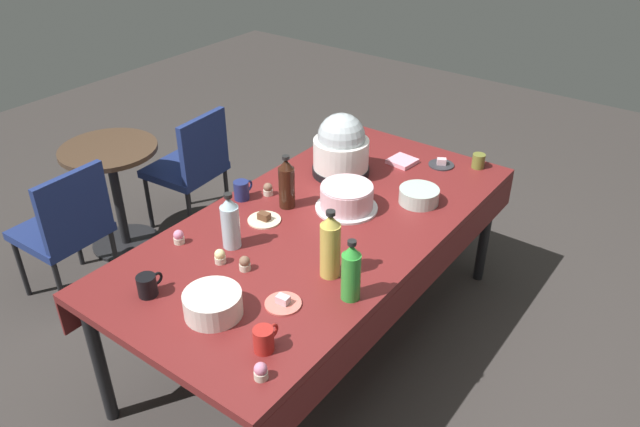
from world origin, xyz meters
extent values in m
plane|color=#383330|center=(0.00, 0.00, 0.00)|extent=(9.00, 9.00, 0.00)
cube|color=maroon|center=(0.00, 0.00, 0.73)|extent=(2.20, 1.10, 0.04)
cylinder|color=black|center=(1.02, -0.47, 0.35)|extent=(0.06, 0.06, 0.71)
cylinder|color=black|center=(-1.02, 0.47, 0.35)|extent=(0.06, 0.06, 0.71)
cylinder|color=black|center=(1.02, 0.47, 0.35)|extent=(0.06, 0.06, 0.71)
cube|color=maroon|center=(0.00, -0.55, 0.62)|extent=(2.20, 0.01, 0.18)
cube|color=maroon|center=(0.00, 0.55, 0.62)|extent=(2.20, 0.01, 0.18)
cylinder|color=silver|center=(0.18, -0.03, 0.76)|extent=(0.32, 0.32, 0.01)
cylinder|color=beige|center=(0.18, -0.03, 0.82)|extent=(0.27, 0.27, 0.11)
cylinder|color=silver|center=(0.18, -0.03, 0.88)|extent=(0.26, 0.26, 0.01)
cylinder|color=black|center=(0.48, 0.21, 0.77)|extent=(0.32, 0.32, 0.04)
cylinder|color=white|center=(0.48, 0.21, 0.87)|extent=(0.30, 0.30, 0.16)
sphere|color=#B2BCC1|center=(0.48, 0.21, 0.97)|extent=(0.26, 0.26, 0.26)
cylinder|color=#B2C6BC|center=(0.46, -0.29, 0.79)|extent=(0.20, 0.20, 0.08)
cylinder|color=silver|center=(-0.79, -0.07, 0.80)|extent=(0.23, 0.23, 0.10)
cylinder|color=beige|center=(-0.15, 0.23, 0.75)|extent=(0.16, 0.16, 0.01)
cube|color=brown|center=(-0.15, 0.23, 0.78)|extent=(0.04, 0.06, 0.04)
cylinder|color=#2D4CB2|center=(0.86, 0.39, 0.75)|extent=(0.14, 0.14, 0.01)
cube|color=white|center=(0.86, 0.39, 0.78)|extent=(0.05, 0.04, 0.05)
cylinder|color=#2D2D33|center=(0.90, -0.19, 0.75)|extent=(0.15, 0.15, 0.01)
cube|color=beige|center=(0.90, -0.19, 0.78)|extent=(0.06, 0.06, 0.04)
cylinder|color=#E07266|center=(-0.58, -0.25, 0.75)|extent=(0.15, 0.15, 0.01)
cube|color=beige|center=(-0.58, -0.25, 0.77)|extent=(0.04, 0.06, 0.03)
cylinder|color=beige|center=(-0.53, 0.15, 0.77)|extent=(0.05, 0.05, 0.03)
sphere|color=beige|center=(-0.53, 0.15, 0.79)|extent=(0.05, 0.05, 0.05)
cylinder|color=beige|center=(0.06, 0.38, 0.77)|extent=(0.05, 0.05, 0.03)
sphere|color=brown|center=(0.06, 0.38, 0.79)|extent=(0.05, 0.05, 0.05)
cylinder|color=beige|center=(-0.50, 0.03, 0.77)|extent=(0.05, 0.05, 0.03)
sphere|color=brown|center=(-0.50, 0.03, 0.79)|extent=(0.05, 0.05, 0.05)
cylinder|color=beige|center=(-0.53, 0.42, 0.77)|extent=(0.05, 0.05, 0.03)
sphere|color=pink|center=(-0.53, 0.42, 0.79)|extent=(0.05, 0.05, 0.05)
cylinder|color=beige|center=(-0.93, -0.44, 0.77)|extent=(0.05, 0.05, 0.03)
sphere|color=pink|center=(-0.93, -0.44, 0.79)|extent=(0.05, 0.05, 0.05)
cylinder|color=silver|center=(-0.40, 0.20, 0.85)|extent=(0.08, 0.08, 0.21)
cone|color=silver|center=(-0.40, 0.20, 0.98)|extent=(0.08, 0.08, 0.05)
cylinder|color=black|center=(-0.40, 0.20, 1.02)|extent=(0.04, 0.04, 0.02)
cylinder|color=gold|center=(-0.31, -0.28, 0.87)|extent=(0.09, 0.09, 0.25)
cone|color=gold|center=(-0.31, -0.28, 1.02)|extent=(0.08, 0.08, 0.05)
cylinder|color=black|center=(-0.31, -0.28, 1.06)|extent=(0.04, 0.04, 0.02)
cylinder|color=green|center=(-0.38, -0.44, 0.85)|extent=(0.08, 0.08, 0.21)
cone|color=green|center=(-0.38, -0.44, 0.98)|extent=(0.07, 0.07, 0.05)
cylinder|color=black|center=(-0.38, -0.44, 1.02)|extent=(0.04, 0.04, 0.02)
cylinder|color=#33190F|center=(0.02, 0.23, 0.86)|extent=(0.08, 0.08, 0.21)
cone|color=#33190F|center=(0.02, 0.23, 0.99)|extent=(0.07, 0.07, 0.05)
cylinder|color=black|center=(0.02, 0.23, 1.02)|extent=(0.04, 0.04, 0.02)
cylinder|color=black|center=(-0.86, 0.23, 0.80)|extent=(0.08, 0.08, 0.09)
torus|color=black|center=(-0.81, 0.23, 0.80)|extent=(0.06, 0.01, 0.06)
cylinder|color=navy|center=(-0.06, 0.46, 0.80)|extent=(0.08, 0.08, 0.10)
torus|color=navy|center=(-0.01, 0.46, 0.80)|extent=(0.06, 0.01, 0.06)
cylinder|color=#B2231E|center=(-0.82, -0.36, 0.80)|extent=(0.08, 0.08, 0.10)
torus|color=#B2231E|center=(-0.77, -0.36, 0.80)|extent=(0.06, 0.01, 0.06)
cylinder|color=olive|center=(1.00, -0.37, 0.79)|extent=(0.07, 0.07, 0.08)
torus|color=olive|center=(1.05, -0.37, 0.80)|extent=(0.05, 0.01, 0.05)
cube|color=pink|center=(0.79, 0.00, 0.76)|extent=(0.15, 0.15, 0.02)
cube|color=navy|center=(-0.55, 1.44, 0.42)|extent=(0.45, 0.45, 0.05)
cube|color=navy|center=(-0.54, 1.24, 0.65)|extent=(0.42, 0.05, 0.40)
cylinder|color=black|center=(-0.37, 1.64, 0.20)|extent=(0.03, 0.03, 0.40)
cylinder|color=black|center=(-0.75, 1.63, 0.20)|extent=(0.03, 0.03, 0.40)
cylinder|color=black|center=(-0.35, 1.26, 0.20)|extent=(0.03, 0.03, 0.40)
cylinder|color=black|center=(-0.73, 1.25, 0.20)|extent=(0.03, 0.03, 0.40)
cube|color=navy|center=(0.40, 1.44, 0.42)|extent=(0.48, 0.48, 0.05)
cube|color=navy|center=(0.42, 1.24, 0.65)|extent=(0.42, 0.07, 0.40)
cylinder|color=black|center=(0.57, 1.65, 0.20)|extent=(0.03, 0.03, 0.40)
cylinder|color=black|center=(0.19, 1.62, 0.20)|extent=(0.03, 0.03, 0.40)
cylinder|color=black|center=(0.61, 1.27, 0.20)|extent=(0.03, 0.03, 0.40)
cylinder|color=black|center=(0.23, 1.24, 0.20)|extent=(0.03, 0.03, 0.40)
cylinder|color=#473323|center=(-0.05, 1.59, 0.70)|extent=(0.60, 0.60, 0.03)
cylinder|color=black|center=(-0.05, 1.59, 0.35)|extent=(0.06, 0.06, 0.67)
cylinder|color=black|center=(-0.05, 1.59, 0.01)|extent=(0.44, 0.44, 0.02)
camera|label=1|loc=(-2.03, -1.51, 2.35)|focal=34.53mm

